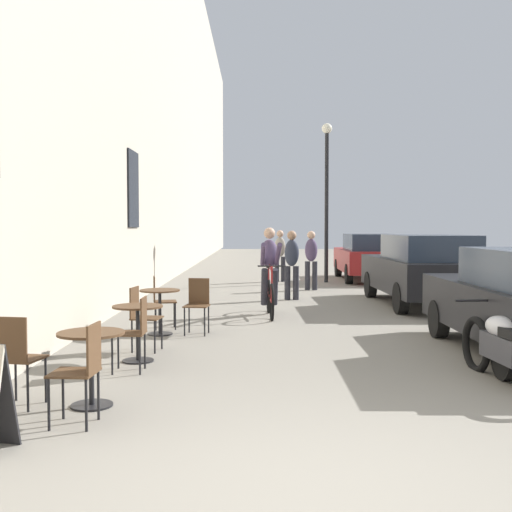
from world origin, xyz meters
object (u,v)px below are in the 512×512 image
cafe_chair_near_toward_wall (17,354)px  cafe_chair_far_toward_street (198,302)px  cafe_chair_near_toward_street (83,366)px  cafe_table_far (161,302)px  pedestrian_mid (312,257)px  parked_motorcycle (507,348)px  parked_car_third (369,256)px  cafe_chair_far_toward_wall (161,298)px  pedestrian_near (293,261)px  cafe_chair_mid_toward_street (136,329)px  cafe_table_near (92,352)px  pedestrian_far (281,253)px  cafe_chair_mid_toward_wall (142,314)px  street_lamp (328,182)px  cafe_table_mid (139,321)px  parked_car_second (424,269)px  cyclist_on_bicycle (271,274)px

cafe_chair_near_toward_wall → cafe_chair_far_toward_street: same height
cafe_chair_near_toward_street → cafe_chair_near_toward_wall: bearing=147.0°
cafe_table_far → pedestrian_mid: pedestrian_mid is taller
cafe_chair_near_toward_wall → parked_motorcycle: size_ratio=0.41×
pedestrian_mid → parked_car_third: (2.11, 3.01, -0.13)m
cafe_chair_near_toward_wall → pedestrian_mid: pedestrian_mid is taller
cafe_chair_far_toward_wall → pedestrian_near: 4.85m
cafe_chair_mid_toward_street → cafe_table_near: bearing=-95.8°
cafe_chair_near_toward_street → cafe_table_far: 4.53m
cafe_table_far → parked_motorcycle: parked_motorcycle is taller
pedestrian_far → pedestrian_near: bearing=-89.0°
cafe_chair_mid_toward_wall → cafe_chair_far_toward_street: 1.52m
cafe_table_far → pedestrian_mid: size_ratio=0.45×
cafe_chair_mid_toward_street → street_lamp: (3.62, 11.85, 2.59)m
street_lamp → cafe_table_mid: bearing=-108.1°
cafe_table_mid → cafe_table_far: bearing=90.7°
cafe_chair_near_toward_street → cafe_chair_far_toward_wall: 5.09m
cafe_chair_near_toward_wall → street_lamp: 14.30m
parked_car_second → street_lamp: bearing=104.7°
pedestrian_near → parked_car_second: 3.01m
parked_car_second → cafe_table_near: bearing=-124.5°
pedestrian_near → cafe_chair_far_toward_street: bearing=-111.1°
pedestrian_near → pedestrian_far: bearing=91.0°
cafe_chair_near_toward_street → parked_motorcycle: cafe_chair_near_toward_street is taller
pedestrian_near → street_lamp: street_lamp is taller
pedestrian_mid → cafe_table_far: bearing=-113.6°
cafe_chair_near_toward_street → street_lamp: (3.69, 13.83, 2.59)m
cafe_chair_near_toward_street → cafe_chair_near_toward_wall: size_ratio=1.00×
cafe_chair_near_toward_street → cafe_chair_far_toward_wall: size_ratio=1.00×
cafe_chair_near_toward_street → parked_car_third: 15.39m
street_lamp → cafe_table_far: bearing=-111.8°
cafe_chair_near_toward_street → cafe_table_near: bearing=97.6°
parked_car_third → pedestrian_near: bearing=-117.8°
pedestrian_near → parked_car_third: bearing=62.2°
cafe_table_mid → cafe_table_far: same height
cafe_chair_near_toward_street → parked_motorcycle: 4.44m
cafe_chair_near_toward_wall → street_lamp: (4.45, 13.34, 2.59)m
cafe_table_far → pedestrian_near: pedestrian_near is taller
cafe_chair_mid_toward_street → cafe_table_far: 2.55m
cafe_chair_near_toward_street → pedestrian_mid: bearing=75.3°
pedestrian_mid → pedestrian_far: pedestrian_far is taller
cafe_table_far → cafe_chair_far_toward_street: (0.60, 0.08, -0.00)m
pedestrian_far → street_lamp: bearing=-10.0°
cafe_chair_far_toward_street → cafe_chair_far_toward_wall: bearing=144.6°
cafe_chair_far_toward_wall → cyclist_on_bicycle: (1.88, 1.59, 0.29)m
street_lamp → parked_car_second: 6.26m
cafe_table_far → cafe_chair_far_toward_wall: bearing=97.7°
cafe_chair_far_toward_wall → parked_car_third: parked_car_third is taller
cafe_table_mid → parked_motorcycle: size_ratio=0.34×
street_lamp → parked_car_second: (1.48, -5.63, -2.30)m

